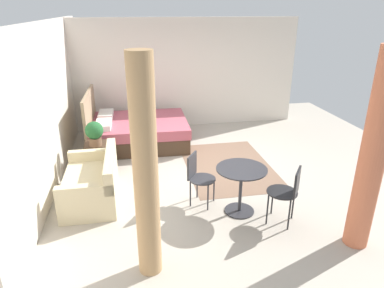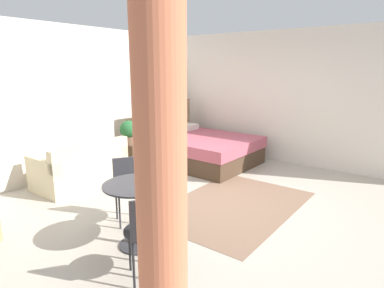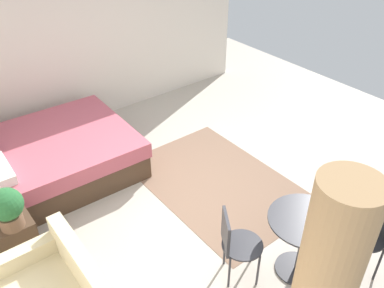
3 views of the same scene
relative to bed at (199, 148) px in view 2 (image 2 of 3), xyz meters
name	(u,v)px [view 2 (image 2 of 3)]	position (x,y,z in m)	size (l,w,h in m)	color
ground_plane	(209,202)	(-1.61, -1.37, -0.32)	(8.60, 8.77, 0.02)	#B2A899
wall_back	(87,100)	(-1.61, 1.52, 1.05)	(8.60, 0.12, 2.73)	silver
wall_right	(286,98)	(1.19, -1.37, 1.05)	(0.12, 5.77, 2.73)	silver
area_rug	(233,205)	(-1.53, -1.74, -0.31)	(2.41, 1.64, 0.01)	#7F604C
bed	(199,148)	(0.00, 0.00, 0.00)	(1.80, 2.20, 1.25)	#473323
couch	(82,169)	(-2.34, 0.78, -0.04)	(1.46, 0.83, 0.78)	beige
nightstand	(133,156)	(-1.13, 0.81, -0.06)	(0.41, 0.42, 0.51)	#473323
potted_plant	(129,131)	(-1.23, 0.79, 0.46)	(0.34, 0.34, 0.47)	brown
vase	(137,138)	(-1.01, 0.80, 0.29)	(0.12, 0.12, 0.19)	slate
balcony_table	(138,202)	(-3.15, -1.45, 0.21)	(0.76, 0.76, 0.74)	#2D2D33
cafe_chair_near_window	(127,183)	(-2.77, -0.86, 0.19)	(0.58, 0.58, 0.83)	#2D2D33
cafe_chair_near_couch	(148,229)	(-3.56, -2.02, 0.23)	(0.61, 0.61, 0.88)	black
curtain_left	(161,188)	(-4.16, -2.75, 0.98)	(0.31, 0.31, 2.58)	#D1704C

